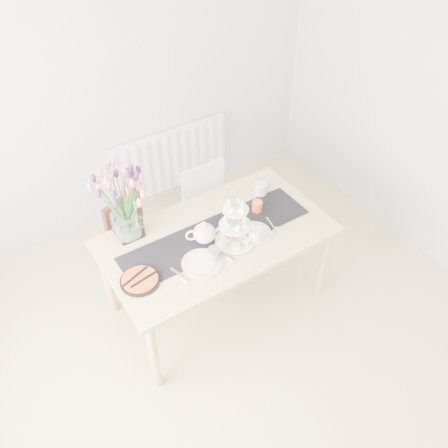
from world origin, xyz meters
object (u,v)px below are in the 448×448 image
mug_white (255,235)px  mug_orange (257,207)px  teapot (204,233)px  chair_brown (135,234)px  tart_tin (140,280)px  cake_stand (235,229)px  tulip_vase (122,195)px  plate_right (254,233)px  dining_table (217,242)px  chair_white (210,206)px  cream_jug (261,189)px  mug_grey (214,254)px  plate_left (202,263)px  radiator (170,160)px

mug_white → mug_orange: mug_white is taller
teapot → chair_brown: bearing=131.9°
teapot → tart_tin: bearing=-150.7°
cake_stand → tart_tin: size_ratio=1.57×
tulip_vase → teapot: size_ratio=2.56×
plate_right → mug_white: bearing=-123.1°
chair_brown → tart_tin: 0.85m
dining_table → chair_brown: chair_brown is taller
chair_white → tart_tin: (-0.95, -0.68, 0.30)m
cake_stand → tart_tin: (-0.71, 0.03, -0.10)m
teapot → mug_orange: teapot is taller
chair_brown → tart_tin: size_ratio=2.99×
cake_stand → cream_jug: size_ratio=4.19×
chair_white → cake_stand: bearing=-109.5°
tart_tin → mug_orange: size_ratio=2.88×
mug_grey → mug_white: bearing=-34.8°
chair_white → mug_orange: 0.63m
mug_orange → teapot: bearing=146.9°
mug_grey → cream_jug: bearing=-3.5°
cake_stand → mug_orange: 0.37m
dining_table → chair_white: (0.31, 0.58, -0.20)m
cream_jug → chair_white: bearing=123.2°
chair_brown → plate_right: chair_brown is taller
plate_left → tart_tin: bearing=168.4°
radiator → chair_brown: 1.05m
tulip_vase → mug_orange: tulip_vase is taller
tart_tin → plate_left: (0.41, -0.08, -0.01)m
tart_tin → mug_white: size_ratio=2.41×
dining_table → mug_orange: (0.39, 0.05, 0.12)m
chair_white → plate_right: 0.78m
teapot → tart_tin: (-0.53, -0.09, -0.06)m
tulip_vase → chair_white: bearing=16.5°
dining_table → chair_brown: (-0.37, 0.64, -0.23)m
tulip_vase → mug_orange: bearing=-17.9°
radiator → plate_right: size_ratio=4.98×
chair_white → plate_right: bearing=-97.2°
tulip_vase → tart_tin: (-0.13, -0.44, -0.33)m
cream_jug → tart_tin: cream_jug is taller
cake_stand → cream_jug: bearing=35.3°
radiator → dining_table: 1.45m
tulip_vase → plate_left: bearing=-62.1°
radiator → tart_tin: (-1.00, -1.49, 0.31)m
teapot → tulip_vase: bearing=158.8°
radiator → tart_tin: tart_tin is taller
chair_brown → chair_white: chair_white is taller
dining_table → tart_tin: (-0.64, -0.10, 0.09)m
mug_grey → mug_orange: (0.53, 0.24, -0.00)m
plate_right → chair_white: bearing=83.8°
chair_white → dining_table: bearing=-118.7°
dining_table → plate_left: 0.31m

